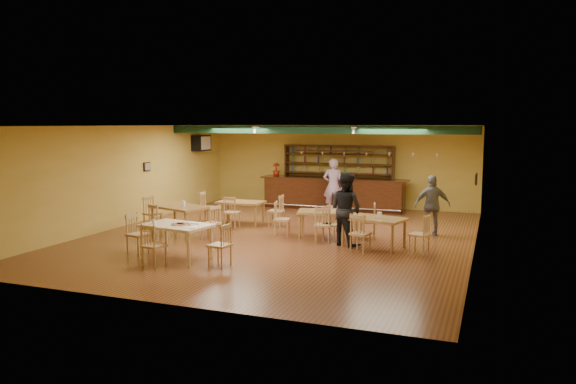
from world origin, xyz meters
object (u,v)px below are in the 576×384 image
at_px(bar_counter, 333,194).
at_px(patron_right_a, 346,209).
at_px(dining_table_b, 324,224).
at_px(near_table, 177,242).
at_px(dining_table_d, 374,232).
at_px(patron_bar, 333,186).
at_px(dining_table_a, 241,213).
at_px(dining_table_c, 180,220).

relative_size(bar_counter, patron_right_a, 2.87).
relative_size(dining_table_b, near_table, 0.96).
height_order(dining_table_d, patron_bar, patron_bar).
bearing_deg(patron_bar, dining_table_a, 44.93).
bearing_deg(near_table, dining_table_a, 105.96).
xyz_separation_m(dining_table_b, dining_table_d, (1.50, -0.76, 0.01)).
relative_size(bar_counter, dining_table_a, 3.82).
relative_size(dining_table_a, near_table, 0.92).
distance_m(dining_table_d, patron_right_a, 0.90).
bearing_deg(dining_table_a, patron_bar, 53.19).
bearing_deg(dining_table_b, dining_table_d, -39.83).
xyz_separation_m(dining_table_b, near_table, (-2.41, -3.58, 0.04)).
distance_m(dining_table_c, patron_right_a, 4.70).
relative_size(near_table, patron_right_a, 0.81).
xyz_separation_m(near_table, patron_bar, (1.51, 7.54, 0.54)).
height_order(dining_table_b, dining_table_d, dining_table_d).
relative_size(dining_table_d, patron_right_a, 0.81).
xyz_separation_m(dining_table_b, patron_right_a, (0.80, -0.80, 0.57)).
bearing_deg(dining_table_a, dining_table_b, -20.33).
relative_size(dining_table_b, dining_table_d, 0.96).
relative_size(patron_bar, patron_right_a, 1.02).
height_order(dining_table_b, patron_right_a, patron_right_a).
bearing_deg(patron_right_a, dining_table_c, 29.98).
bearing_deg(dining_table_d, near_table, -129.75).
bearing_deg(dining_table_c, bar_counter, 83.84).
xyz_separation_m(bar_counter, patron_right_a, (1.93, -5.59, 0.36)).
bearing_deg(dining_table_c, near_table, -41.09).
relative_size(dining_table_a, dining_table_c, 0.87).
relative_size(dining_table_c, dining_table_d, 1.07).
bearing_deg(patron_right_a, dining_table_b, -18.33).
height_order(dining_table_a, patron_bar, patron_bar).
distance_m(dining_table_b, near_table, 4.31).
relative_size(bar_counter, near_table, 3.53).
relative_size(dining_table_b, patron_right_a, 0.78).
bearing_deg(dining_table_b, patron_bar, 89.80).
relative_size(dining_table_c, patron_right_a, 0.87).
bearing_deg(dining_table_b, bar_counter, 90.27).
xyz_separation_m(dining_table_a, patron_right_a, (3.78, -1.80, 0.58)).
relative_size(bar_counter, patron_bar, 2.81).
distance_m(near_table, patron_bar, 7.71).
bearing_deg(dining_table_d, patron_bar, 131.44).
bearing_deg(near_table, patron_bar, 87.54).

